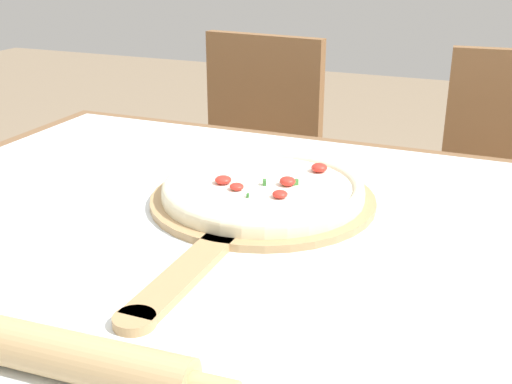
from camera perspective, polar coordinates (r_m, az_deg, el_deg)
name	(u,v)px	position (r m, az deg, el deg)	size (l,w,h in m)	color
dining_table	(244,293)	(0.99, -1.06, -8.94)	(1.35, 1.05, 0.75)	brown
towel_cloth	(244,234)	(0.95, -1.10, -3.77)	(1.27, 0.97, 0.00)	silver
pizza_peel	(257,205)	(1.03, 0.10, -1.16)	(0.37, 0.59, 0.01)	tan
pizza	(263,189)	(1.04, 0.64, 0.30)	(0.33, 0.33, 0.03)	beige
rolling_pin	(51,352)	(0.68, -17.75, -13.36)	(0.39, 0.06, 0.05)	tan
chair_left	(250,165)	(1.94, -0.58, 2.41)	(0.44, 0.44, 0.90)	brown
chair_right	(511,201)	(1.80, 21.74, -0.72)	(0.43, 0.43, 0.90)	brown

